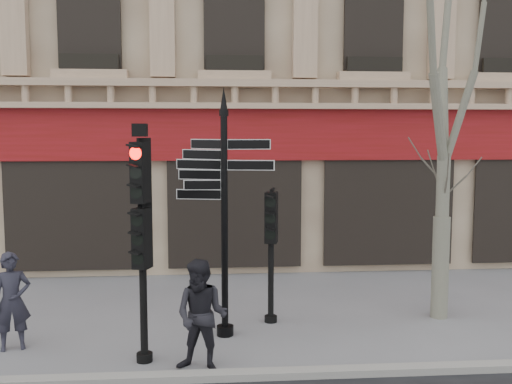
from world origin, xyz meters
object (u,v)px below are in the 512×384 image
(fingerpost, at_px, (224,171))
(plane_tree, at_px, (448,36))
(traffic_signal_main, at_px, (142,214))
(pedestrian_b, at_px, (202,316))
(pedestrian_a, at_px, (12,301))
(traffic_signal_secondary, at_px, (271,232))

(fingerpost, xyz_separation_m, plane_tree, (4.25, 0.68, 2.48))
(traffic_signal_main, bearing_deg, fingerpost, 59.52)
(plane_tree, relative_size, pedestrian_b, 4.49)
(pedestrian_a, xyz_separation_m, pedestrian_b, (3.19, -1.14, 0.04))
(pedestrian_b, bearing_deg, pedestrian_a, 179.23)
(plane_tree, bearing_deg, traffic_signal_main, -162.31)
(traffic_signal_main, relative_size, traffic_signal_secondary, 1.49)
(traffic_signal_secondary, relative_size, pedestrian_a, 1.52)
(plane_tree, bearing_deg, pedestrian_a, -172.26)
(traffic_signal_main, xyz_separation_m, traffic_signal_secondary, (2.21, 1.75, -0.62))
(fingerpost, relative_size, traffic_signal_main, 1.17)
(fingerpost, height_order, pedestrian_a, fingerpost)
(traffic_signal_main, bearing_deg, traffic_signal_secondary, 58.18)
(pedestrian_b, bearing_deg, plane_tree, 44.46)
(traffic_signal_secondary, distance_m, pedestrian_a, 4.68)
(fingerpost, bearing_deg, pedestrian_a, -151.85)
(pedestrian_a, relative_size, pedestrian_b, 0.96)
(fingerpost, bearing_deg, traffic_signal_secondary, 58.47)
(traffic_signal_main, distance_m, pedestrian_a, 2.84)
(fingerpost, height_order, traffic_signal_main, fingerpost)
(traffic_signal_secondary, bearing_deg, traffic_signal_main, -128.21)
(pedestrian_a, bearing_deg, traffic_signal_secondary, -5.65)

